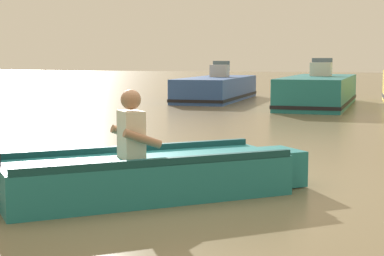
{
  "coord_description": "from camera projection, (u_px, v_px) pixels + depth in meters",
  "views": [
    {
      "loc": [
        2.82,
        -6.76,
        1.53
      ],
      "look_at": [
        0.11,
        1.54,
        0.55
      ],
      "focal_mm": 59.05,
      "sensor_mm": 36.0,
      "label": 1
    }
  ],
  "objects": [
    {
      "name": "ground_plane",
      "position": [
        143.0,
        188.0,
        7.43
      ],
      "size": [
        120.0,
        120.0,
        0.0
      ],
      "primitive_type": "plane",
      "color": "#7A6B4C"
    },
    {
      "name": "rowboat_with_person",
      "position": [
        151.0,
        174.0,
        6.93
      ],
      "size": [
        3.15,
        2.97,
        1.19
      ],
      "color": "#1E727A",
      "rests_on": "ground"
    },
    {
      "name": "moored_boat_blue",
      "position": [
        217.0,
        89.0,
        22.68
      ],
      "size": [
        2.03,
        5.82,
        1.4
      ],
      "color": "#2D519E",
      "rests_on": "ground"
    },
    {
      "name": "moored_boat_teal",
      "position": [
        319.0,
        92.0,
        19.96
      ],
      "size": [
        1.94,
        6.22,
        1.51
      ],
      "color": "#1E727A",
      "rests_on": "ground"
    }
  ]
}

